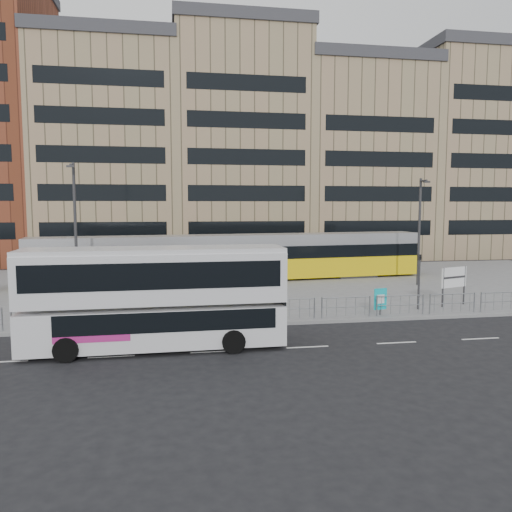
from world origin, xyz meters
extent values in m
plane|color=black|center=(0.00, 0.00, 0.00)|extent=(120.00, 120.00, 0.00)
cube|color=slate|center=(0.00, 12.00, 0.07)|extent=(64.00, 24.00, 0.15)
cube|color=gray|center=(0.00, 0.05, 0.07)|extent=(64.00, 0.25, 0.17)
cube|color=#907E5C|center=(-10.00, 34.00, 11.00)|extent=(14.00, 16.00, 22.00)
cube|color=#38383D|center=(-10.00, 34.00, 22.60)|extent=(14.40, 16.40, 1.20)
cube|color=#907E5C|center=(4.00, 34.00, 12.00)|extent=(14.00, 16.00, 24.00)
cube|color=#38383D|center=(4.00, 34.00, 24.60)|extent=(14.40, 16.40, 1.20)
cube|color=#907E5C|center=(18.00, 34.00, 10.50)|extent=(14.00, 16.00, 21.00)
cube|color=#38383D|center=(18.00, 34.00, 21.60)|extent=(14.40, 16.40, 1.20)
cube|color=#907E5C|center=(32.00, 34.00, 11.50)|extent=(14.00, 16.00, 23.00)
cube|color=#38383D|center=(32.00, 34.00, 23.60)|extent=(14.40, 16.40, 1.20)
cylinder|color=gray|center=(2.00, 0.50, 1.20)|extent=(32.00, 0.05, 0.05)
cylinder|color=gray|center=(2.00, 0.50, 0.70)|extent=(32.00, 0.04, 0.04)
cube|color=white|center=(1.00, -4.00, 0.01)|extent=(62.00, 0.12, 0.01)
cube|color=silver|center=(-4.27, -3.19, 1.01)|extent=(10.59, 2.59, 1.63)
cube|color=silver|center=(-4.27, -3.19, 3.02)|extent=(10.59, 2.59, 2.02)
cube|color=silver|center=(-4.27, -3.19, 4.08)|extent=(10.59, 2.49, 0.29)
cube|color=black|center=(-3.79, -3.18, 1.39)|extent=(8.67, 2.61, 0.82)
cube|color=black|center=(-4.27, -3.19, 3.22)|extent=(10.02, 2.62, 1.06)
cube|color=#B12377|center=(-6.67, -3.22, 0.96)|extent=(2.91, 2.52, 0.48)
cylinder|color=black|center=(-1.18, -4.37, 0.48)|extent=(0.96, 0.30, 0.96)
cylinder|color=black|center=(-1.21, -1.92, 0.48)|extent=(0.96, 0.30, 0.96)
cylinder|color=black|center=(-7.61, -4.46, 0.48)|extent=(0.96, 0.30, 0.96)
cylinder|color=black|center=(-7.64, -2.01, 0.48)|extent=(0.96, 0.30, 0.96)
cube|color=#DFBD0C|center=(1.37, 14.15, 1.18)|extent=(30.49, 6.08, 1.73)
cube|color=black|center=(1.37, 14.15, 2.37)|extent=(30.07, 6.08, 0.98)
cube|color=#A6A6AA|center=(1.37, 14.15, 3.29)|extent=(30.47, 5.86, 0.87)
cube|color=#DFBD0C|center=(15.82, 15.69, 1.88)|extent=(1.55, 2.57, 2.82)
cube|color=#DFBD0C|center=(-13.08, 12.60, 1.88)|extent=(1.55, 2.57, 2.82)
cylinder|color=#2D2D30|center=(1.37, 14.15, 1.99)|extent=(2.85, 2.85, 3.25)
cube|color=#2D2D30|center=(11.07, 15.18, 0.42)|extent=(3.52, 3.06, 0.54)
cube|color=#2D2D30|center=(-8.33, 13.11, 0.42)|extent=(3.52, 3.06, 0.54)
cylinder|color=#2D2D30|center=(11.68, 2.14, 1.28)|extent=(0.10, 0.10, 2.25)
cylinder|color=#2D2D30|center=(13.36, 2.69, 1.28)|extent=(0.10, 0.10, 2.25)
cube|color=white|center=(12.52, 2.42, 1.82)|extent=(1.89, 0.69, 1.18)
cylinder|color=#2D2D30|center=(7.32, 0.80, 0.53)|extent=(0.06, 0.06, 0.76)
cube|color=#0DBAC7|center=(7.32, 0.80, 1.00)|extent=(0.75, 0.20, 1.14)
cube|color=white|center=(7.32, 0.77, 1.00)|extent=(0.47, 0.10, 0.47)
imported|color=black|center=(-2.84, 6.37, 1.05)|extent=(0.48, 0.69, 1.80)
cylinder|color=#2D2D30|center=(-5.89, 1.50, 1.65)|extent=(0.12, 0.12, 3.00)
imported|color=#2D2D30|center=(-5.89, 1.50, 2.75)|extent=(0.20, 0.23, 1.00)
cylinder|color=#2D2D30|center=(10.01, 1.79, 1.65)|extent=(0.12, 0.12, 3.00)
imported|color=#2D2D30|center=(10.01, 1.79, 2.75)|extent=(0.19, 0.22, 1.00)
cylinder|color=#2D2D30|center=(-9.34, 7.83, 4.34)|extent=(0.18, 0.18, 8.38)
cylinder|color=#2D2D30|center=(-9.34, 7.43, 8.33)|extent=(0.14, 0.90, 0.14)
cube|color=#2D2D30|center=(-9.34, 6.98, 8.23)|extent=(0.45, 0.20, 0.12)
cylinder|color=#2D2D30|center=(14.20, 9.91, 4.03)|extent=(0.18, 0.18, 7.77)
cylinder|color=#2D2D30|center=(14.20, 9.51, 7.72)|extent=(0.14, 0.90, 0.14)
cube|color=#2D2D30|center=(14.20, 9.06, 7.62)|extent=(0.45, 0.20, 0.12)
camera|label=1|loc=(-3.56, -23.86, 5.92)|focal=35.00mm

